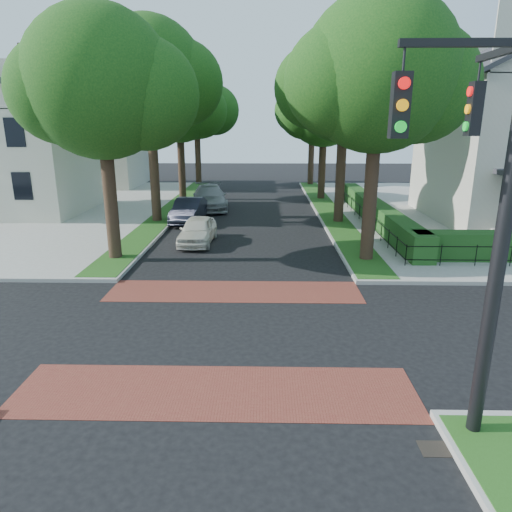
{
  "coord_description": "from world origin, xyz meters",
  "views": [
    {
      "loc": [
        1.1,
        -12.16,
        5.76
      ],
      "look_at": [
        0.8,
        2.26,
        1.6
      ],
      "focal_mm": 32.0,
      "sensor_mm": 36.0,
      "label": 1
    }
  ],
  "objects_px": {
    "parked_car_front": "(198,230)",
    "parked_car_middle": "(189,210)",
    "traffic_signal": "(491,190)",
    "parked_car_rear": "(210,197)"
  },
  "relations": [
    {
      "from": "parked_car_middle",
      "to": "traffic_signal",
      "type": "bearing_deg",
      "value": -63.66
    },
    {
      "from": "parked_car_rear",
      "to": "parked_car_front",
      "type": "bearing_deg",
      "value": -95.9
    },
    {
      "from": "parked_car_front",
      "to": "parked_car_rear",
      "type": "xyz_separation_m",
      "value": [
        -0.56,
        9.81,
        0.15
      ]
    },
    {
      "from": "parked_car_front",
      "to": "traffic_signal",
      "type": "bearing_deg",
      "value": -61.67
    },
    {
      "from": "parked_car_middle",
      "to": "parked_car_rear",
      "type": "bearing_deg",
      "value": 83.91
    },
    {
      "from": "parked_car_front",
      "to": "parked_car_rear",
      "type": "bearing_deg",
      "value": 95.23
    },
    {
      "from": "traffic_signal",
      "to": "parked_car_front",
      "type": "height_order",
      "value": "traffic_signal"
    },
    {
      "from": "parked_car_front",
      "to": "parked_car_middle",
      "type": "bearing_deg",
      "value": 105.94
    },
    {
      "from": "traffic_signal",
      "to": "parked_car_front",
      "type": "bearing_deg",
      "value": 116.39
    },
    {
      "from": "parked_car_front",
      "to": "parked_car_rear",
      "type": "height_order",
      "value": "parked_car_rear"
    }
  ]
}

